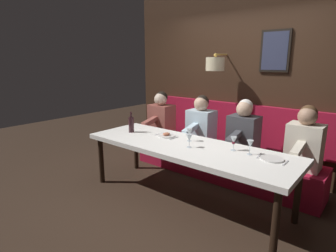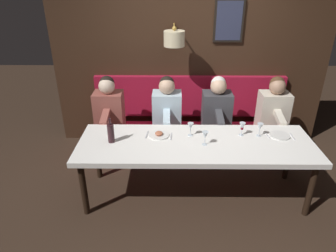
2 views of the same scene
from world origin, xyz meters
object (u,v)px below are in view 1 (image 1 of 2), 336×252
Objects in this scene: dining_table at (185,149)px; wine_bottle at (131,124)px; wine_glass_3 at (250,144)px; diner_nearest at (305,140)px; diner_middle at (201,123)px; wine_glass_0 at (234,141)px; diner_near at (243,130)px; wine_glass_2 at (189,132)px; diner_far at (161,116)px; wine_glass_1 at (189,138)px.

dining_table is 8.99× the size of wine_bottle.
diner_nearest is at bearing -28.24° from wine_glass_3.
diner_middle is 1.14m from wine_glass_0.
wine_bottle is at bearing 96.55° from wine_glass_0.
dining_table is 0.96m from diner_middle.
wine_glass_0 is 0.55× the size of wine_bottle.
diner_nearest is at bearing -90.00° from diner_near.
wine_glass_2 and wine_glass_3 have the same top height.
wine_glass_0 is at bearing -128.25° from diner_middle.
wine_glass_2 is 0.55× the size of wine_bottle.
wine_glass_3 is (-0.72, -1.91, 0.04)m from diner_far.
wine_glass_1 is (-0.23, 0.46, 0.00)m from wine_glass_0.
diner_far reaches higher than dining_table.
diner_nearest is at bearing -59.05° from wine_glass_2.
wine_glass_2 is at bearing 91.27° from wine_glass_0.
wine_glass_0 is (-0.71, -0.90, 0.04)m from diner_middle.
wine_glass_2 is (0.16, 0.06, 0.18)m from dining_table.
wine_glass_3 is (-0.72, -0.40, 0.04)m from diner_near.
diner_nearest reaches higher than dining_table.
diner_middle is 2.64× the size of wine_bottle.
dining_table is 0.79m from wine_glass_3.
wine_glass_0 is 0.51m from wine_glass_1.
diner_middle is 1.04m from wine_glass_1.
diner_near and diner_far have the same top height.
diner_nearest is 2.29m from wine_bottle.
wine_glass_1 is at bearing -145.18° from wine_glass_2.
diner_middle is at bearing -35.23° from wine_bottle.
diner_far is 2.64× the size of wine_bottle.
diner_near is 2.64× the size of wine_bottle.
wine_glass_2 is (0.22, 0.15, 0.00)m from wine_glass_1.
wine_glass_2 is (-0.72, -0.29, 0.04)m from diner_middle.
diner_middle reaches higher than wine_glass_3.
wine_glass_2 is at bearing -123.23° from diner_far.
diner_far is at bearing 90.00° from diner_nearest.
diner_far is 0.90m from wine_bottle.
wine_glass_1 is at bearing 107.90° from wine_glass_3.
wine_glass_3 is (-0.02, -0.20, 0.00)m from wine_glass_0.
wine_glass_0 is at bearing 140.07° from diner_nearest.
diner_nearest reaches higher than wine_glass_3.
diner_near is 1.00× the size of diner_middle.
diner_nearest is 1.00× the size of diner_middle.
diner_far is at bearing 12.19° from wine_bottle.
wine_glass_1 is at bearing -120.82° from dining_table.
dining_table is at bearing 101.87° from wine_glass_3.
dining_table is 0.21m from wine_glass_1.
diner_far is 4.82× the size of wine_glass_3.
diner_nearest is 4.82× the size of wine_glass_3.
diner_nearest is 1.40m from wine_glass_2.
diner_far is at bearing 52.71° from dining_table.
wine_glass_0 is 1.00× the size of wine_glass_2.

